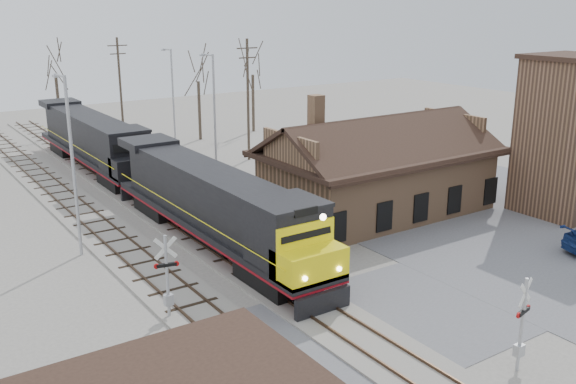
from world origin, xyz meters
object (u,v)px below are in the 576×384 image
object	(u,v)px
depot	(377,176)
locomotive_lead	(217,207)
signal_tower	(572,136)
locomotive_trailing	(94,141)

from	to	relation	value
depot	locomotive_lead	bearing A→B (deg)	-179.58
signal_tower	locomotive_trailing	bearing A→B (deg)	128.38
depot	signal_tower	distance (m)	12.82
locomotive_lead	locomotive_trailing	xyz separation A→B (m)	(0.00, 21.35, -0.00)
signal_tower	locomotive_trailing	world-z (taller)	signal_tower
signal_tower	locomotive_lead	size ratio (longest dim) A/B	0.49
locomotive_lead	signal_tower	bearing A→B (deg)	-17.17
signal_tower	locomotive_lead	world-z (taller)	signal_tower
depot	signal_tower	bearing A→B (deg)	-33.97
locomotive_trailing	locomotive_lead	bearing A→B (deg)	-90.00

